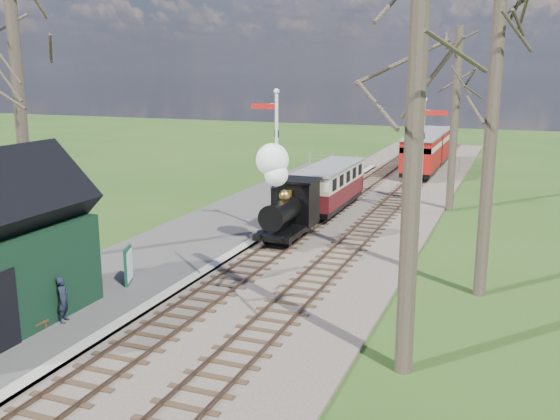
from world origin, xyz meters
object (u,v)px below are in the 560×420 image
Objects in this scene: semaphore_far at (424,148)px; red_carriage_a at (421,155)px; sign_board at (128,265)px; coach at (330,185)px; red_carriage_b at (433,146)px; semaphore_near at (275,153)px; locomotive at (286,198)px; bench at (22,322)px; person at (63,299)px.

red_carriage_a is at bearing 99.04° from semaphore_far.
red_carriage_a is 4.26× the size of sign_board.
coach is 17.45m from red_carriage_b.
red_carriage_b is (-1.77, 16.65, -1.85)m from semaphore_far.
semaphore_near is at bearing -130.60° from semaphore_far.
semaphore_far is at bearing 56.64° from locomotive.
coach is 13.33m from sign_board.
semaphore_far is 1.12× the size of red_carriage_b.
sign_board is at bearing 86.51° from bench.
semaphore_far is at bearing 7.87° from coach.
sign_board is at bearing -15.58° from person.
locomotive is 10.64m from person.
semaphore_near is at bearing 138.85° from locomotive.
semaphore_near is 11.42m from person.
locomotive is at bearing -90.11° from coach.
red_carriage_b is at bearing 79.84° from sign_board.
red_carriage_a reaches higher than sign_board.
bench is at bearing -93.49° from sign_board.
red_carriage_b is 33.98m from person.
person is at bearing 67.35° from bench.
semaphore_far is 4.75× the size of sign_board.
person is at bearing -86.81° from sign_board.
sign_board is at bearing -105.10° from semaphore_near.
bench is (-7.47, -18.00, -2.81)m from semaphore_far.
red_carriage_b is (2.61, 23.31, -0.38)m from locomotive.
semaphore_near is 4.76× the size of bench.
red_carriage_b is at bearing 83.61° from locomotive.
semaphore_far reaches higher than red_carriage_b.
coach is 17.69m from bench.
red_carriage_a is at bearing 77.52° from coach.
red_carriage_a is 28.56m from person.
red_carriage_a is 25.36m from sign_board.
locomotive is 3.36× the size of sign_board.
red_carriage_a is at bearing -29.34° from person.
person is (-2.63, -10.26, -1.04)m from locomotive.
sign_board reaches higher than bench.
coach is 1.26× the size of red_carriage_b.
person is (-5.24, -28.07, -0.66)m from red_carriage_a.
red_carriage_a reaches higher than person.
semaphore_near is 1.54× the size of locomotive.
semaphore_near is 17.60m from red_carriage_a.
coach is at bearing -98.57° from red_carriage_b.
semaphore_near is 12.61m from bench.
semaphore_near is 4.83× the size of person.
locomotive reaches higher than sign_board.
sign_board is at bearing -117.86° from semaphore_far.
person is at bearing -99.19° from coach.
locomotive is 18.00m from red_carriage_a.
semaphore_far is 0.88× the size of coach.
semaphore_near is 2.01m from locomotive.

